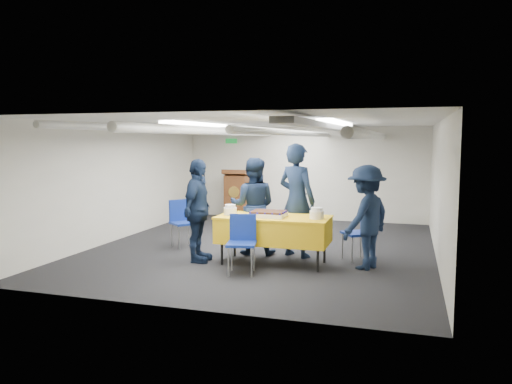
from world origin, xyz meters
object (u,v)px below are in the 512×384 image
(sailor_c, at_px, (198,211))
(chair_left, at_px, (182,218))
(sailor_b, at_px, (253,206))
(sailor_a, at_px, (297,200))
(chair_near, at_px, (242,237))
(chair_right, at_px, (362,228))
(serving_table, at_px, (274,229))
(sailor_d, at_px, (366,217))
(sheet_cake, at_px, (268,214))
(podium, at_px, (237,195))

(sailor_c, bearing_deg, chair_left, 33.33)
(chair_left, bearing_deg, sailor_b, -6.85)
(chair_left, distance_m, sailor_a, 2.26)
(chair_near, distance_m, chair_right, 2.10)
(sailor_a, bearing_deg, serving_table, 92.99)
(sailor_b, xyz_separation_m, sailor_c, (-0.69, -0.81, 0.00))
(chair_right, distance_m, sailor_d, 0.61)
(chair_left, bearing_deg, chair_right, -1.48)
(chair_right, height_order, sailor_c, sailor_c)
(sheet_cake, xyz_separation_m, sailor_b, (-0.47, 0.66, 0.02))
(serving_table, height_order, sailor_c, sailor_c)
(chair_near, bearing_deg, podium, 110.25)
(sailor_a, xyz_separation_m, sailor_b, (-0.77, -0.03, -0.12))
(serving_table, bearing_deg, sailor_b, 132.15)
(sheet_cake, height_order, chair_near, chair_near)
(serving_table, distance_m, sheet_cake, 0.28)
(sailor_d, bearing_deg, chair_right, -140.63)
(podium, distance_m, chair_right, 4.87)
(chair_right, xyz_separation_m, sailor_d, (0.11, -0.53, 0.27))
(chair_near, height_order, sailor_a, sailor_a)
(sheet_cake, relative_size, sailor_b, 0.33)
(podium, bearing_deg, sailor_c, -78.83)
(sheet_cake, xyz_separation_m, sailor_c, (-1.15, -0.15, 0.02))
(sheet_cake, bearing_deg, serving_table, 43.34)
(chair_near, relative_size, sailor_c, 0.52)
(sheet_cake, bearing_deg, podium, 115.50)
(chair_right, bearing_deg, podium, 134.39)
(podium, distance_m, sailor_c, 4.46)
(serving_table, bearing_deg, chair_left, 158.89)
(sailor_c, bearing_deg, sailor_a, -64.38)
(sailor_b, distance_m, sailor_d, 2.02)
(serving_table, xyz_separation_m, sailor_b, (-0.54, 0.59, 0.28))
(chair_right, relative_size, sailor_a, 0.45)
(chair_right, distance_m, sailor_c, 2.71)
(chair_near, height_order, chair_left, same)
(podium, bearing_deg, sheet_cake, -64.50)
(chair_near, relative_size, chair_right, 1.00)
(sailor_a, bearing_deg, sailor_b, 25.92)
(serving_table, xyz_separation_m, chair_near, (-0.31, -0.64, -0.03))
(serving_table, distance_m, chair_right, 1.48)
(sailor_d, bearing_deg, sheet_cake, -54.58)
(chair_left, xyz_separation_m, sailor_a, (2.21, -0.14, 0.43))
(podium, bearing_deg, chair_right, -45.61)
(sailor_b, bearing_deg, sheet_cake, 116.19)
(chair_left, relative_size, sailor_a, 0.45)
(serving_table, distance_m, chair_left, 2.12)
(sheet_cake, distance_m, chair_left, 2.10)
(sailor_b, relative_size, sailor_d, 1.05)
(podium, bearing_deg, serving_table, -63.37)
(chair_near, xyz_separation_m, chair_left, (-1.67, 1.40, 0.00))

